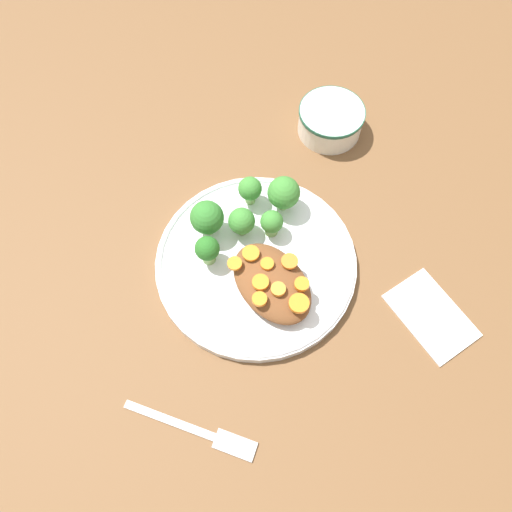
{
  "coord_description": "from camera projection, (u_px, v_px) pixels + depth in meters",
  "views": [
    {
      "loc": [
        -0.25,
        0.18,
        0.65
      ],
      "look_at": [
        0.0,
        0.0,
        0.03
      ],
      "focal_mm": 35.0,
      "sensor_mm": 36.0,
      "label": 1
    }
  ],
  "objects": [
    {
      "name": "carrot_slice_1",
      "position": [
        278.0,
        289.0,
        0.65
      ],
      "size": [
        0.02,
        0.02,
        0.01
      ],
      "primitive_type": "cylinder",
      "color": "orange",
      "rests_on": "stew_mound"
    },
    {
      "name": "carrot_slice_0",
      "position": [
        301.0,
        302.0,
        0.64
      ],
      "size": [
        0.03,
        0.03,
        0.01
      ],
      "primitive_type": "cylinder",
      "color": "orange",
      "rests_on": "stew_mound"
    },
    {
      "name": "broccoli_floret_0",
      "position": [
        284.0,
        193.0,
        0.71
      ],
      "size": [
        0.05,
        0.05,
        0.06
      ],
      "color": "#7FA85B",
      "rests_on": "plate"
    },
    {
      "name": "ground_plane",
      "position": [
        256.0,
        265.0,
        0.72
      ],
      "size": [
        4.0,
        4.0,
        0.0
      ],
      "primitive_type": "plane",
      "color": "brown"
    },
    {
      "name": "broccoli_floret_2",
      "position": [
        250.0,
        189.0,
        0.72
      ],
      "size": [
        0.03,
        0.03,
        0.05
      ],
      "color": "#7FA85B",
      "rests_on": "plate"
    },
    {
      "name": "broccoli_floret_1",
      "position": [
        207.0,
        218.0,
        0.69
      ],
      "size": [
        0.05,
        0.05,
        0.06
      ],
      "color": "#7FA85B",
      "rests_on": "plate"
    },
    {
      "name": "dip_bowl",
      "position": [
        331.0,
        119.0,
        0.8
      ],
      "size": [
        0.11,
        0.11,
        0.05
      ],
      "color": "white",
      "rests_on": "ground_plane"
    },
    {
      "name": "broccoli_floret_3",
      "position": [
        207.0,
        250.0,
        0.68
      ],
      "size": [
        0.03,
        0.03,
        0.05
      ],
      "color": "#7FA85B",
      "rests_on": "plate"
    },
    {
      "name": "carrot_slice_7",
      "position": [
        302.0,
        284.0,
        0.65
      ],
      "size": [
        0.02,
        0.02,
        0.01
      ],
      "primitive_type": "cylinder",
      "color": "orange",
      "rests_on": "stew_mound"
    },
    {
      "name": "plate",
      "position": [
        256.0,
        262.0,
        0.71
      ],
      "size": [
        0.29,
        0.29,
        0.02
      ],
      "color": "white",
      "rests_on": "ground_plane"
    },
    {
      "name": "broccoli_floret_5",
      "position": [
        242.0,
        221.0,
        0.7
      ],
      "size": [
        0.04,
        0.04,
        0.05
      ],
      "color": "#759E51",
      "rests_on": "plate"
    },
    {
      "name": "carrot_slice_4",
      "position": [
        233.0,
        262.0,
        0.67
      ],
      "size": [
        0.02,
        0.02,
        0.0
      ],
      "primitive_type": "cylinder",
      "color": "orange",
      "rests_on": "stew_mound"
    },
    {
      "name": "napkin",
      "position": [
        431.0,
        315.0,
        0.68
      ],
      "size": [
        0.12,
        0.08,
        0.01
      ],
      "rotation": [
        0.0,
        0.0,
        -0.04
      ],
      "color": "white",
      "rests_on": "ground_plane"
    },
    {
      "name": "carrot_slice_5",
      "position": [
        265.0,
        265.0,
        0.67
      ],
      "size": [
        0.02,
        0.02,
        0.0
      ],
      "primitive_type": "cylinder",
      "color": "orange",
      "rests_on": "stew_mound"
    },
    {
      "name": "fork",
      "position": [
        202.0,
        433.0,
        0.62
      ],
      "size": [
        0.15,
        0.11,
        0.01
      ],
      "rotation": [
        0.0,
        0.0,
        10.04
      ],
      "color": "#B4B4B4",
      "rests_on": "ground_plane"
    },
    {
      "name": "carrot_slice_3",
      "position": [
        261.0,
        282.0,
        0.65
      ],
      "size": [
        0.02,
        0.02,
        0.01
      ],
      "primitive_type": "cylinder",
      "color": "orange",
      "rests_on": "stew_mound"
    },
    {
      "name": "stew_mound",
      "position": [
        272.0,
        283.0,
        0.67
      ],
      "size": [
        0.13,
        0.09,
        0.03
      ],
      "primitive_type": "ellipsoid",
      "color": "brown",
      "rests_on": "plate"
    },
    {
      "name": "carrot_slice_8",
      "position": [
        251.0,
        254.0,
        0.67
      ],
      "size": [
        0.02,
        0.02,
        0.0
      ],
      "primitive_type": "cylinder",
      "color": "orange",
      "rests_on": "stew_mound"
    },
    {
      "name": "carrot_slice_6",
      "position": [
        260.0,
        299.0,
        0.64
      ],
      "size": [
        0.02,
        0.02,
        0.01
      ],
      "primitive_type": "cylinder",
      "color": "orange",
      "rests_on": "stew_mound"
    },
    {
      "name": "broccoli_floret_4",
      "position": [
        272.0,
        223.0,
        0.7
      ],
      "size": [
        0.03,
        0.03,
        0.05
      ],
      "color": "#759E51",
      "rests_on": "plate"
    },
    {
      "name": "carrot_slice_2",
      "position": [
        290.0,
        261.0,
        0.67
      ],
      "size": [
        0.02,
        0.02,
        0.0
      ],
      "primitive_type": "cylinder",
      "color": "orange",
      "rests_on": "stew_mound"
    }
  ]
}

